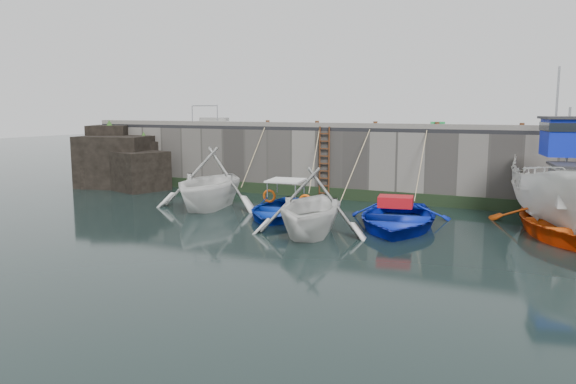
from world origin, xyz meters
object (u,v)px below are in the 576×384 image
at_px(fish_crate, 438,125).
at_px(ladder, 324,163).
at_px(boat_near_blue, 282,215).
at_px(boat_near_blacktrim, 311,234).
at_px(bollard_b, 317,124).
at_px(bollard_c, 375,125).
at_px(boat_far_white, 559,192).
at_px(boat_far_orange, 571,221).
at_px(boat_near_navy, 397,226).
at_px(bollard_a, 268,123).
at_px(bollard_e, 522,127).
at_px(bollard_d, 437,125).
at_px(boat_near_white, 210,207).

bearing_deg(fish_crate, ladder, 175.35).
relative_size(boat_near_blue, boat_near_blacktrim, 1.04).
height_order(ladder, bollard_b, bollard_b).
bearing_deg(bollard_c, boat_near_blue, -113.72).
bearing_deg(boat_far_white, ladder, 155.59).
bearing_deg(boat_far_orange, bollard_c, 142.80).
distance_m(boat_near_navy, bollard_c, 6.28).
bearing_deg(bollard_b, boat_far_white, -13.23).
bearing_deg(bollard_a, bollard_b, 0.00).
distance_m(boat_far_orange, fish_crate, 7.03).
bearing_deg(boat_near_blue, bollard_b, 88.58).
relative_size(boat_far_orange, fish_crate, 12.95).
bearing_deg(fish_crate, boat_near_blue, -144.80).
distance_m(boat_far_orange, bollard_b, 11.32).
height_order(boat_near_navy, boat_far_white, boat_far_white).
bearing_deg(bollard_e, bollard_d, 180.00).
xyz_separation_m(boat_far_orange, fish_crate, (-5.06, 3.96, 2.86)).
relative_size(fish_crate, bollard_b, 2.07).
bearing_deg(bollard_b, boat_far_orange, -19.56).
bearing_deg(boat_far_white, boat_far_orange, -85.88).
bearing_deg(boat_near_navy, bollard_e, 43.57).
height_order(bollard_b, bollard_e, same).
distance_m(boat_near_blue, bollard_b, 5.82).
relative_size(boat_far_white, bollard_d, 27.37).
bearing_deg(boat_far_white, boat_near_white, 177.16).
height_order(bollard_a, bollard_e, same).
distance_m(boat_near_navy, bollard_d, 5.85).
bearing_deg(bollard_e, bollard_c, 180.00).
bearing_deg(bollard_c, fish_crate, 6.41).
bearing_deg(boat_near_navy, boat_far_orange, 1.71).
distance_m(bollard_b, bollard_d, 5.30).
height_order(boat_near_blue, boat_near_navy, boat_near_navy).
height_order(boat_far_orange, bollard_a, boat_far_orange).
height_order(fish_crate, bollard_e, fish_crate).
height_order(boat_near_navy, bollard_b, bollard_b).
xyz_separation_m(boat_near_white, boat_far_orange, (13.13, 0.82, 0.44)).
distance_m(bollard_b, bollard_e, 8.50).
distance_m(boat_near_navy, fish_crate, 6.09).
distance_m(boat_near_white, bollard_b, 6.23).
distance_m(boat_near_white, boat_near_blue, 3.42).
bearing_deg(boat_near_blacktrim, fish_crate, 58.24).
distance_m(ladder, boat_near_navy, 6.56).
xyz_separation_m(boat_near_blacktrim, bollard_c, (-0.11, 7.12, 3.30)).
bearing_deg(boat_near_blacktrim, bollard_e, 37.95).
xyz_separation_m(boat_far_orange, bollard_b, (-10.33, 3.67, 2.86)).
xyz_separation_m(boat_near_white, bollard_e, (11.30, 4.49, 3.30)).
height_order(boat_far_white, bollard_e, boat_far_white).
xyz_separation_m(boat_far_white, bollard_a, (-12.43, 2.33, 2.13)).
relative_size(boat_near_blue, bollard_e, 17.13).
relative_size(bollard_a, bollard_c, 1.00).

